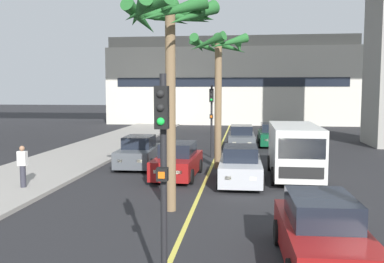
# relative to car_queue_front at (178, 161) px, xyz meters

# --- Properties ---
(lane_stripe_center) EXTENTS (0.14, 56.00, 0.01)m
(lane_stripe_center) POSITION_rel_car_queue_front_xyz_m (1.31, 4.67, -0.72)
(lane_stripe_center) COLOR #DBCC4C
(lane_stripe_center) RESTS_ON ground
(pier_building_backdrop) EXTENTS (28.22, 8.04, 9.89)m
(pier_building_backdrop) POSITION_rel_car_queue_front_xyz_m (1.31, 32.75, 4.16)
(pier_building_backdrop) COLOR beige
(pier_building_backdrop) RESTS_ON ground
(car_queue_front) EXTENTS (1.96, 4.16, 1.56)m
(car_queue_front) POSITION_rel_car_queue_front_xyz_m (0.00, 0.00, 0.00)
(car_queue_front) COLOR maroon
(car_queue_front) RESTS_ON ground
(car_queue_second) EXTENTS (1.87, 4.12, 1.56)m
(car_queue_second) POSITION_rel_car_queue_front_xyz_m (4.84, 11.78, 0.00)
(car_queue_second) COLOR #0C4728
(car_queue_second) RESTS_ON ground
(car_queue_third) EXTENTS (1.90, 4.14, 1.56)m
(car_queue_third) POSITION_rel_car_queue_front_xyz_m (2.76, 9.83, 0.00)
(car_queue_third) COLOR #4C5156
(car_queue_third) RESTS_ON ground
(car_queue_fourth) EXTENTS (1.87, 4.12, 1.56)m
(car_queue_fourth) POSITION_rel_car_queue_front_xyz_m (2.81, -0.89, 0.00)
(car_queue_fourth) COLOR #B7BABF
(car_queue_fourth) RESTS_ON ground
(car_queue_fifth) EXTENTS (1.95, 4.16, 1.56)m
(car_queue_fifth) POSITION_rel_car_queue_front_xyz_m (-2.40, 2.47, 0.00)
(car_queue_fifth) COLOR #4C5156
(car_queue_fifth) RESTS_ON ground
(car_queue_sixth) EXTENTS (1.93, 4.15, 1.56)m
(car_queue_sixth) POSITION_rel_car_queue_front_xyz_m (4.70, -9.27, 0.00)
(car_queue_sixth) COLOR maroon
(car_queue_sixth) RESTS_ON ground
(delivery_van) EXTENTS (2.18, 5.26, 2.36)m
(delivery_van) POSITION_rel_car_queue_front_xyz_m (5.17, 0.49, 0.57)
(delivery_van) COLOR silver
(delivery_van) RESTS_ON ground
(traffic_light_median_near) EXTENTS (0.24, 0.37, 4.20)m
(traffic_light_median_near) POSITION_rel_car_queue_front_xyz_m (1.51, -11.28, 1.99)
(traffic_light_median_near) COLOR black
(traffic_light_median_near) RESTS_ON ground
(traffic_light_median_far) EXTENTS (0.24, 0.37, 4.20)m
(traffic_light_median_far) POSITION_rel_car_queue_front_xyz_m (1.07, 5.77, 1.99)
(traffic_light_median_far) COLOR black
(traffic_light_median_far) RESTS_ON ground
(palm_tree_near_median) EXTENTS (3.05, 3.15, 6.70)m
(palm_tree_near_median) POSITION_rel_car_queue_front_xyz_m (1.64, 2.51, 4.71)
(palm_tree_near_median) COLOR brown
(palm_tree_near_median) RESTS_ON ground
(palm_tree_mid_median) EXTENTS (3.14, 3.15, 6.80)m
(palm_tree_mid_median) POSITION_rel_car_queue_front_xyz_m (0.64, -5.34, 5.07)
(palm_tree_mid_median) COLOR brown
(palm_tree_mid_median) RESTS_ON ground
(pedestrian_mid_block) EXTENTS (0.34, 0.22, 1.62)m
(pedestrian_mid_block) POSITION_rel_car_queue_front_xyz_m (-5.54, -3.34, 0.28)
(pedestrian_mid_block) COLOR #2D2D38
(pedestrian_mid_block) RESTS_ON sidewalk_left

